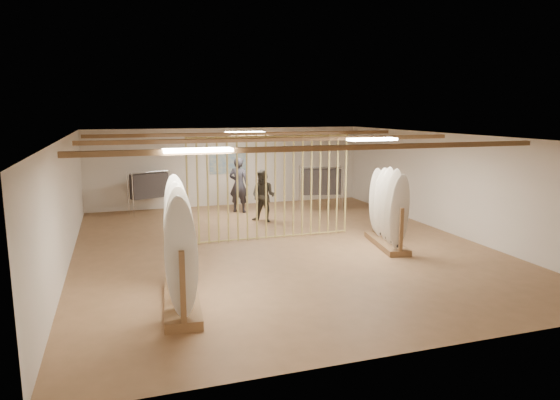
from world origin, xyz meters
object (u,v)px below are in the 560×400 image
object	(u,v)px
rack_right	(387,220)
clothing_rack_a	(150,186)
rack_left	(180,265)
clothing_rack_b	(321,182)
shopper_b	(263,193)
shopper_a	(239,181)

from	to	relation	value
rack_right	clothing_rack_a	distance (m)	8.21
rack_left	clothing_rack_b	world-z (taller)	rack_left
clothing_rack_a	clothing_rack_b	world-z (taller)	clothing_rack_b
rack_left	clothing_rack_a	bearing A→B (deg)	95.07
rack_left	rack_right	size ratio (longest dim) A/B	1.10
clothing_rack_b	rack_right	bearing A→B (deg)	-80.66
shopper_b	rack_right	bearing A→B (deg)	-18.12
rack_right	clothing_rack_b	size ratio (longest dim) A/B	1.38
rack_left	shopper_b	distance (m)	6.91
clothing_rack_a	clothing_rack_b	size ratio (longest dim) A/B	0.93
rack_left	rack_right	world-z (taller)	rack_left
clothing_rack_a	shopper_a	xyz separation A→B (m)	(2.89, -0.75, 0.13)
rack_left	clothing_rack_a	size ratio (longest dim) A/B	1.62
rack_right	clothing_rack_b	world-z (taller)	rack_right
rack_right	shopper_b	distance (m)	4.31
clothing_rack_b	shopper_b	bearing A→B (deg)	-143.52
clothing_rack_b	shopper_b	xyz separation A→B (m)	(-2.39, -1.11, -0.09)
clothing_rack_b	shopper_a	distance (m)	2.82
rack_right	shopper_a	bearing A→B (deg)	126.37
clothing_rack_b	shopper_b	distance (m)	2.63
rack_left	clothing_rack_a	world-z (taller)	rack_left
shopper_b	rack_left	bearing A→B (deg)	-77.31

